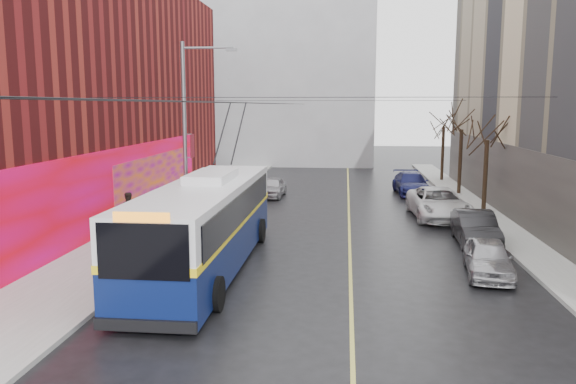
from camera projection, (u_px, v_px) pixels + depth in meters
name	position (u px, v px, depth m)	size (l,w,h in m)	color
ground	(301.00, 313.00, 16.65)	(140.00, 140.00, 0.00)	black
sidewalk_left	(166.00, 222.00, 29.24)	(4.00, 60.00, 0.15)	gray
sidewalk_right	(503.00, 229.00, 27.53)	(2.00, 60.00, 0.15)	gray
lane_line	(349.00, 219.00, 30.26)	(0.12, 50.00, 0.01)	#BFB74C
building_left	(33.00, 89.00, 30.95)	(12.11, 36.00, 14.00)	#5C1214
building_far	(279.00, 78.00, 60.10)	(20.50, 12.10, 18.00)	gray
streetlight_pole	(188.00, 132.00, 26.36)	(2.65, 0.60, 9.00)	slate
catenary_wires	(276.00, 102.00, 30.47)	(18.00, 60.00, 0.22)	black
tree_near	(488.00, 126.00, 30.71)	(3.20, 3.20, 6.40)	black
tree_mid	(462.00, 118.00, 37.55)	(3.20, 3.20, 6.68)	black
tree_far	(444.00, 117.00, 44.44)	(3.20, 3.20, 6.57)	black
puddle	(155.00, 296.00, 18.11)	(2.42, 3.45, 0.01)	black
pigeons_flying	(269.00, 79.00, 26.41)	(3.64, 3.46, 0.43)	slate
trolleybus	(206.00, 223.00, 20.89)	(3.14, 13.25, 6.25)	#091546
parked_car_a	(488.00, 258.00, 20.18)	(1.57, 3.89, 1.33)	#9E9EA2
parked_car_b	(475.00, 228.00, 24.71)	(1.56, 4.48, 1.47)	black
parked_car_c	(438.00, 203.00, 30.39)	(2.75, 5.97, 1.66)	silver
parked_car_d	(411.00, 184.00, 38.65)	(2.10, 5.16, 1.50)	#161A50
following_car	(272.00, 187.00, 37.62)	(1.56, 3.88, 1.32)	#9E9DA2
pedestrian_a	(125.00, 220.00, 25.51)	(0.56, 0.37, 1.54)	black
pedestrian_b	(130.00, 212.00, 26.66)	(0.91, 0.71, 1.87)	black
pedestrian_c	(148.00, 217.00, 25.37)	(1.23, 0.70, 1.90)	black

